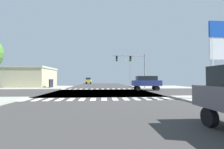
# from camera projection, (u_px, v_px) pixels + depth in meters

# --- Properties ---
(ground) EXTENTS (90.00, 90.00, 0.05)m
(ground) POSITION_uv_depth(u_px,v_px,m) (101.00, 93.00, 21.69)
(ground) COLOR #3A3837
(sidewalk_corner_ne) EXTENTS (12.00, 12.00, 0.14)m
(sidewalk_corner_ne) POSITION_uv_depth(u_px,v_px,m) (161.00, 87.00, 34.53)
(sidewalk_corner_ne) COLOR #A09B91
(sidewalk_corner_ne) RESTS_ON ground
(sidewalk_corner_nw) EXTENTS (12.00, 12.00, 0.14)m
(sidewalk_corner_nw) POSITION_uv_depth(u_px,v_px,m) (39.00, 87.00, 32.79)
(sidewalk_corner_nw) COLOR #A39F8E
(sidewalk_corner_nw) RESTS_ON ground
(crosswalk_near) EXTENTS (13.50, 2.00, 0.01)m
(crosswalk_near) POSITION_uv_depth(u_px,v_px,m) (99.00, 99.00, 14.39)
(crosswalk_near) COLOR white
(crosswalk_near) RESTS_ON ground
(crosswalk_far) EXTENTS (13.50, 2.00, 0.01)m
(crosswalk_far) POSITION_uv_depth(u_px,v_px,m) (100.00, 89.00, 28.95)
(crosswalk_far) COLOR white
(crosswalk_far) RESTS_ON ground
(traffic_signal_mast) EXTENTS (6.18, 0.55, 6.66)m
(traffic_signal_mast) POSITION_uv_depth(u_px,v_px,m) (133.00, 63.00, 29.70)
(traffic_signal_mast) COLOR gray
(traffic_signal_mast) RESTS_ON ground
(gas_station_sign) EXTENTS (1.60, 0.20, 6.90)m
(gas_station_sign) POSITION_uv_depth(u_px,v_px,m) (218.00, 46.00, 13.62)
(gas_station_sign) COLOR silver
(gas_station_sign) RESTS_ON ground
(street_lamp) EXTENTS (1.78, 0.32, 7.25)m
(street_lamp) POSITION_uv_depth(u_px,v_px,m) (129.00, 70.00, 43.77)
(street_lamp) COLOR gray
(street_lamp) RESTS_ON ground
(bank_building) EXTENTS (17.76, 10.84, 4.50)m
(bank_building) POSITION_uv_depth(u_px,v_px,m) (14.00, 77.00, 35.56)
(bank_building) COLOR #B1AD86
(bank_building) RESTS_ON ground
(pickup_nearside_1) EXTENTS (2.00, 5.10, 2.35)m
(pickup_nearside_1) POSITION_uv_depth(u_px,v_px,m) (88.00, 80.00, 60.40)
(pickup_nearside_1) COLOR black
(pickup_nearside_1) RESTS_ON ground
(suv_crossing_1) EXTENTS (4.60, 1.96, 2.34)m
(suv_crossing_1) POSITION_uv_depth(u_px,v_px,m) (146.00, 82.00, 25.71)
(suv_crossing_1) COLOR black
(suv_crossing_1) RESTS_ON ground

